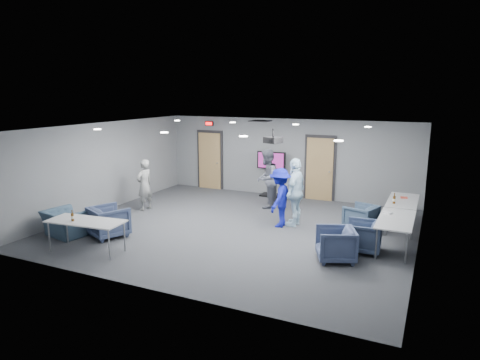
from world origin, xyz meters
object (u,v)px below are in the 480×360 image
at_px(person_b, 267,179).
at_px(person_d, 280,198).
at_px(table_front_left, 86,222).
at_px(table_right_a, 403,202).
at_px(chair_right_a, 361,217).
at_px(tv_stand, 271,171).
at_px(bottle_front, 72,217).
at_px(person_a, 145,185).
at_px(projector, 273,140).
at_px(chair_right_c, 336,244).
at_px(bottle_right, 394,200).
at_px(chair_front_a, 109,221).
at_px(chair_front_b, 66,223).
at_px(table_right_b, 396,220).
at_px(chair_right_b, 363,236).
at_px(person_c, 295,192).

height_order(person_b, person_d, person_b).
bearing_deg(table_front_left, person_d, 40.97).
bearing_deg(table_right_a, chair_right_a, 130.72).
bearing_deg(tv_stand, bottle_front, -107.47).
xyz_separation_m(chair_right_a, table_front_left, (-5.44, -4.21, 0.34)).
distance_m(person_a, table_right_a, 7.53).
xyz_separation_m(person_a, projector, (4.27, -0.24, 1.61)).
bearing_deg(chair_right_c, bottle_right, 139.13).
xyz_separation_m(chair_right_a, projector, (-2.12, -1.03, 2.06)).
distance_m(person_b, person_d, 1.97).
relative_size(chair_front_a, table_right_a, 0.48).
relative_size(chair_right_c, chair_front_b, 0.79).
xyz_separation_m(person_a, person_d, (4.34, 0.19, 0.01)).
bearing_deg(chair_front_b, bottle_right, -140.62).
relative_size(table_right_b, table_front_left, 1.01).
xyz_separation_m(person_d, bottle_right, (2.83, 0.92, 0.03)).
bearing_deg(tv_stand, table_right_b, -38.95).
height_order(chair_front_b, table_right_b, table_right_b).
xyz_separation_m(table_right_a, bottle_right, (-0.18, -0.49, 0.15)).
xyz_separation_m(table_right_a, table_right_b, (0.00, -1.90, 0.00)).
bearing_deg(chair_front_a, table_right_b, -138.10).
relative_size(table_front_left, bottle_front, 7.07).
bearing_deg(table_right_b, tv_stand, 51.05).
xyz_separation_m(chair_front_a, table_right_a, (6.64, 4.04, 0.29)).
bearing_deg(person_b, person_a, -64.10).
relative_size(person_a, person_b, 0.85).
relative_size(person_b, chair_right_b, 2.35).
xyz_separation_m(person_c, projector, (-0.41, -0.69, 1.47)).
xyz_separation_m(chair_right_b, chair_front_b, (-7.04, -2.04, -0.03)).
distance_m(person_b, bottle_front, 6.02).
height_order(chair_right_a, table_right_b, table_right_b).
distance_m(person_d, bottle_front, 5.23).
bearing_deg(table_right_b, bottle_front, 116.36).
distance_m(chair_front_a, bottle_front, 1.23).
relative_size(chair_right_b, chair_right_c, 0.98).
distance_m(person_a, chair_front_b, 2.88).
bearing_deg(chair_front_a, bottle_right, -127.18).
bearing_deg(person_c, chair_front_b, -54.13).
bearing_deg(chair_right_b, chair_right_a, -172.58).
xyz_separation_m(person_a, bottle_front, (0.72, -3.58, 0.03)).
bearing_deg(projector, person_c, 81.81).
relative_size(chair_right_a, chair_right_b, 0.96).
distance_m(chair_right_c, table_right_a, 3.39).
height_order(person_c, tv_stand, person_c).
bearing_deg(person_b, table_right_a, 82.78).
distance_m(table_front_left, tv_stand, 7.02).
bearing_deg(table_front_left, person_b, 60.17).
height_order(person_c, table_right_b, person_c).
height_order(person_a, tv_stand, person_a).
relative_size(chair_right_a, projector, 1.55).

